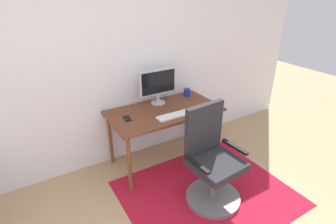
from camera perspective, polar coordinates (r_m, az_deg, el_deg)
wall_back at (r=3.15m, az=-13.57°, el=10.60°), size 6.00×0.10×2.60m
area_rug at (r=3.10m, az=8.32°, el=-16.88°), size 1.76×1.47×0.01m
desk at (r=3.21m, az=-0.76°, el=-0.71°), size 1.34×0.71×0.73m
monitor at (r=3.27m, az=-2.19°, el=6.13°), size 0.49×0.18×0.44m
keyboard at (r=3.03m, az=1.46°, el=-0.71°), size 0.43×0.13×0.02m
computer_mouse at (r=3.16m, az=5.87°, el=0.45°), size 0.06×0.10×0.03m
coffee_cup at (r=3.57m, az=4.09°, el=4.22°), size 0.09×0.09×0.10m
cell_phone at (r=3.00m, az=-8.78°, el=-1.37°), size 0.09×0.15×0.01m
office_chair at (r=2.82m, az=9.31°, el=-11.34°), size 0.58×0.58×1.04m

